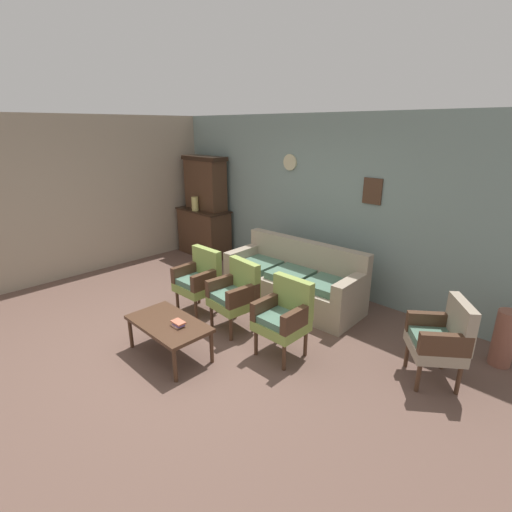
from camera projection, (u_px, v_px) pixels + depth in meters
The scene contains 14 objects.
ground_plane at pixel (188, 341), 4.69m from camera, with size 7.68×7.68×0.00m, color brown.
wall_back_with_decor at pixel (320, 203), 6.02m from camera, with size 6.40×0.09×2.70m.
wall_left_side at pixel (70, 199), 6.40m from camera, with size 0.06×5.20×2.70m, color gray.
side_cabinet at pixel (204, 232), 7.74m from camera, with size 1.16×0.55×0.93m.
cabinet_upper_hutch at pixel (205, 183), 7.48m from camera, with size 0.99×0.38×1.03m.
vase_on_cabinet at pixel (195, 204), 7.45m from camera, with size 0.14×0.14×0.27m, color tan.
floral_couch at pixel (294, 282), 5.63m from camera, with size 2.11×0.91×0.90m.
armchair_by_doorway at pixel (199, 278), 5.31m from camera, with size 0.53×0.50×0.90m.
armchair_near_cabinet at pixel (235, 293), 4.84m from camera, with size 0.56×0.54×0.90m.
armchair_near_couch_end at pixel (284, 315), 4.28m from camera, with size 0.53×0.50×0.90m.
wingback_chair_by_fireplace at pixel (441, 338), 3.82m from camera, with size 0.71×0.71×0.90m.
coffee_table at pixel (169, 326), 4.30m from camera, with size 1.00×0.56×0.42m.
book_stack_on_table at pixel (178, 324), 4.19m from camera, with size 0.16×0.11×0.06m.
floor_vase_by_wall at pixel (504, 338), 4.14m from camera, with size 0.23×0.23×0.65m, color brown.
Camera 1 is at (3.48, -2.33, 2.51)m, focal length 26.72 mm.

